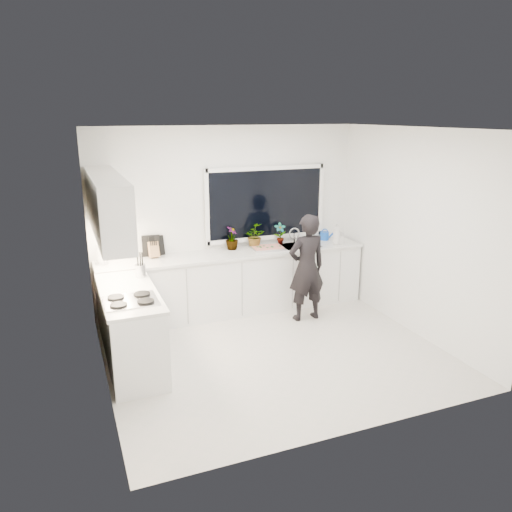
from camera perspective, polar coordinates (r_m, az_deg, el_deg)
name	(u,v)px	position (r m, az deg, el deg)	size (l,w,h in m)	color
floor	(274,353)	(6.32, 2.09, -11.03)	(4.00, 3.50, 0.02)	beige
wall_back	(228,219)	(7.43, -3.26, 4.25)	(4.00, 0.02, 2.70)	white
wall_left	(96,266)	(5.37, -17.81, -1.14)	(0.02, 3.50, 2.70)	white
wall_right	(416,233)	(6.87, 17.78, 2.52)	(0.02, 3.50, 2.70)	white
ceiling	(277,128)	(5.63, 2.38, 14.45)	(4.00, 3.50, 0.02)	white
window	(266,203)	(7.56, 1.14, 6.03)	(1.80, 0.02, 1.00)	black
base_cabinets_back	(235,283)	(7.39, -2.39, -3.13)	(3.92, 0.58, 0.88)	white
base_cabinets_left	(131,330)	(6.04, -14.09, -8.16)	(0.58, 1.60, 0.88)	white
countertop_back	(235,254)	(7.24, -2.40, 0.28)	(3.94, 0.62, 0.04)	silver
countertop_left	(128,292)	(5.87, -14.40, -4.05)	(0.62, 1.60, 0.04)	silver
upper_cabinets	(107,205)	(5.95, -16.63, 5.56)	(0.34, 2.10, 0.70)	white
sink	(300,248)	(7.65, 5.02, 0.87)	(0.58, 0.42, 0.14)	silver
faucet	(294,235)	(7.79, 4.39, 2.37)	(0.03, 0.03, 0.22)	silver
stovetop	(131,300)	(5.53, -14.14, -4.91)	(0.56, 0.48, 0.03)	black
person	(307,268)	(7.05, 5.81, -1.35)	(0.56, 0.37, 1.54)	black
pizza_tray	(268,248)	(7.39, 1.33, 0.90)	(0.46, 0.34, 0.03)	silver
pizza	(268,247)	(7.38, 1.33, 1.02)	(0.42, 0.30, 0.01)	#AC171E
watering_can	(324,236)	(8.00, 7.83, 2.30)	(0.14, 0.14, 0.13)	blue
paper_towel_roll	(101,255)	(6.95, -17.28, 0.16)	(0.11, 0.11, 0.26)	white
knife_block	(154,250)	(7.07, -11.61, 0.67)	(0.13, 0.10, 0.22)	olive
utensil_crock	(140,271)	(6.29, -13.06, -1.65)	(0.13, 0.13, 0.16)	silver
picture_frame_large	(157,246)	(7.17, -11.26, 1.15)	(0.22, 0.02, 0.28)	black
picture_frame_small	(151,246)	(7.15, -11.90, 1.16)	(0.25, 0.02, 0.30)	black
herb_plants	(252,236)	(7.46, -0.45, 2.28)	(1.01, 0.35, 0.34)	#26662D
soap_bottles	(337,235)	(7.74, 9.28, 2.36)	(0.18, 0.14, 0.31)	#D8BF66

